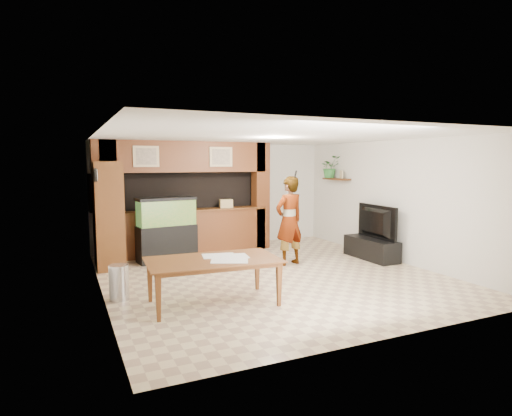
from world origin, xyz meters
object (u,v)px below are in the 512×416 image
aquarium (167,230)px  television (372,222)px  pantry_cabinet (108,215)px  person (289,221)px  dining_table (214,282)px

aquarium → television: 4.48m
pantry_cabinet → person: 3.67m
pantry_cabinet → person: size_ratio=1.16×
aquarium → dining_table: bearing=-97.3°
aquarium → television: (4.16, -1.66, 0.15)m
television → person: size_ratio=0.70×
television → person: bearing=84.5°
television → aquarium: bearing=71.5°
pantry_cabinet → aquarium: (1.19, 0.10, -0.40)m
pantry_cabinet → television: pantry_cabinet is taller
pantry_cabinet → person: bearing=-20.2°
aquarium → person: person is taller
person → pantry_cabinet: bearing=-31.7°
television → person: (-1.91, 0.29, 0.10)m
television → person: person is taller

